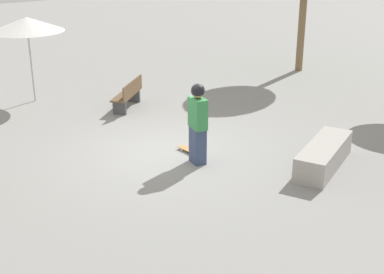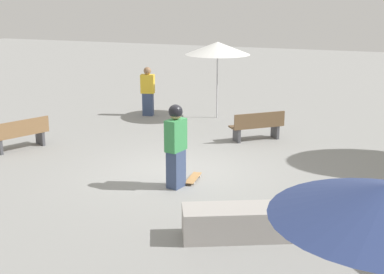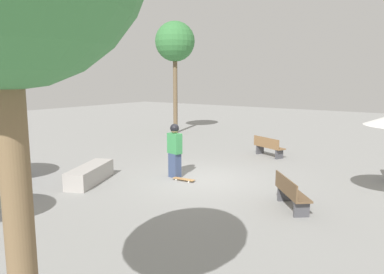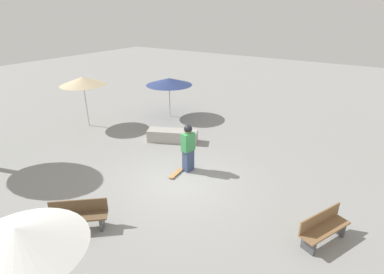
{
  "view_description": "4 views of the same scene",
  "coord_description": "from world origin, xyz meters",
  "views": [
    {
      "loc": [
        6.47,
        9.92,
        5.03
      ],
      "look_at": [
        0.05,
        1.09,
        0.77
      ],
      "focal_mm": 50.0,
      "sensor_mm": 36.0,
      "label": 1
    },
    {
      "loc": [
        -4.59,
        11.22,
        4.2
      ],
      "look_at": [
        -0.66,
        0.92,
        1.2
      ],
      "focal_mm": 50.0,
      "sensor_mm": 36.0,
      "label": 2
    },
    {
      "loc": [
        -10.24,
        -6.96,
        3.44
      ],
      "look_at": [
        0.07,
        0.38,
        1.42
      ],
      "focal_mm": 35.0,
      "sensor_mm": 36.0,
      "label": 3
    },
    {
      "loc": [
        5.43,
        -7.52,
        5.78
      ],
      "look_at": [
        -0.45,
        1.42,
        1.16
      ],
      "focal_mm": 28.0,
      "sensor_mm": 36.0,
      "label": 4
    }
  ],
  "objects": [
    {
      "name": "bench_near",
      "position": [
        4.87,
        -0.33,
        0.43
      ],
      "size": [
        1.06,
        1.64,
        0.85
      ],
      "rotation": [
        0.0,
        0.0,
        4.29
      ],
      "color": "#47474C",
      "rests_on": "ground_plane"
    },
    {
      "name": "skater_main",
      "position": [
        -0.27,
        0.87,
        1.01
      ],
      "size": [
        0.37,
        0.54,
        1.88
      ],
      "rotation": [
        0.0,
        0.0,
        4.51
      ],
      "color": "#38476B",
      "rests_on": "ground_plane"
    },
    {
      "name": "palm_tree_center_left",
      "position": [
        8.13,
        7.38,
        5.53
      ],
      "size": [
        2.41,
        2.41,
        6.81
      ],
      "color": "brown",
      "rests_on": "ground_plane"
    },
    {
      "name": "ground_plane",
      "position": [
        0.0,
        0.0,
        0.0
      ],
      "size": [
        60.0,
        60.0,
        0.0
      ],
      "primitive_type": "plane",
      "color": "gray"
    },
    {
      "name": "skateboard",
      "position": [
        -0.47,
        0.34,
        0.06
      ],
      "size": [
        0.27,
        0.81,
        0.07
      ],
      "rotation": [
        0.0,
        0.0,
        4.8
      ],
      "color": "#B7844C",
      "rests_on": "ground_plane"
    },
    {
      "name": "concrete_ledge",
      "position": [
        -2.42,
        2.74,
        0.28
      ],
      "size": [
        2.39,
        1.59,
        0.56
      ],
      "rotation": [
        0.0,
        0.0,
        0.43
      ],
      "color": "#A8A39E",
      "rests_on": "ground_plane"
    },
    {
      "name": "bench_far",
      "position": [
        -0.99,
        -3.57,
        0.43
      ],
      "size": [
        1.5,
        1.38,
        0.85
      ],
      "rotation": [
        0.0,
        0.0,
        3.85
      ],
      "color": "#47474C",
      "rests_on": "ground_plane"
    }
  ]
}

